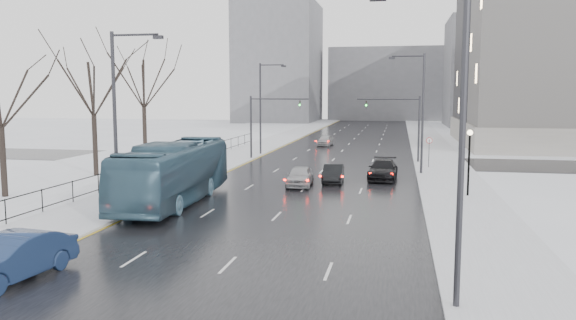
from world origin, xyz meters
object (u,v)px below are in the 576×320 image
Objects in this scene: tree_park_c at (5,198)px; sedan_right_near at (333,174)px; mast_signal_right at (408,121)px; sedan_center_far at (325,140)px; tree_park_e at (146,162)px; sedan_left_near at (12,258)px; streetlight_l_far at (262,104)px; sedan_center_near at (300,176)px; bus at (174,172)px; tree_park_d at (96,176)px; sedan_right_far at (383,170)px; lamppost_r_mid at (469,153)px; streetlight_r_mid at (420,107)px; no_uturn_sign at (429,143)px; streetlight_r_near at (454,132)px; streetlight_l_near at (119,115)px; mast_signal_left at (261,120)px.

tree_park_c reaches higher than sedan_right_near.
mast_signal_right is 1.59× the size of sedan_center_far.
tree_park_e reaches higher than sedan_right_near.
sedan_left_near is at bearing -112.01° from sedan_right_near.
sedan_center_near is at bearing -68.80° from streetlight_l_far.
bus is at bearing 97.05° from sedan_left_near.
mast_signal_right reaches higher than sedan_center_near.
sedan_center_far is at bearing 63.32° from tree_park_d.
sedan_right_far is (3.65, 2.34, 0.09)m from sedan_right_near.
lamppost_r_mid is at bearing -7.91° from tree_park_d.
sedan_center_far is at bearing 114.56° from streetlight_r_mid.
sedan_left_near is 54.37m from sedan_center_far.
sedan_center_near is (-11.50, 2.23, -2.17)m from lamppost_r_mid.
sedan_right_far is at bearing 130.38° from lamppost_r_mid.
no_uturn_sign is at bearing 35.83° from tree_park_c.
bus is 13.12m from sedan_right_near.
streetlight_r_mid is 1.00× the size of streetlight_l_far.
tree_park_c is 22.69m from sedan_right_near.
tree_park_d is at bearing 172.09° from lamppost_r_mid.
streetlight_l_far reaches higher than sedan_right_near.
tree_park_e reaches higher than bus.
tree_park_e is 1.00× the size of bus.
streetlight_l_far is (10.03, 8.00, 5.62)m from tree_park_e.
streetlight_r_near is at bearing 8.41° from sedan_left_near.
tree_park_d is at bearing -118.15° from streetlight_l_far.
streetlight_l_near is (10.33, -4.00, 5.62)m from tree_park_c.
sedan_left_near reaches higher than sedan_center_far.
streetlight_r_mid is 2.44× the size of sedan_center_far.
tree_park_c is 1.15× the size of streetlight_l_far.
streetlight_l_far is 16.07m from mast_signal_right.
mast_signal_right is 41.03m from sedan_left_near.
streetlight_l_far is 1.54× the size of mast_signal_right.
sedan_right_far is at bearing -48.64° from streetlight_l_far.
sedan_left_near is (11.42, -14.28, 0.88)m from tree_park_c.
lamppost_r_mid is at bearing -82.67° from no_uturn_sign.
mast_signal_left is 38.42m from sedan_left_near.
streetlight_r_mid is 25.82m from streetlight_l_near.
mast_signal_right is at bearing 115.11° from no_uturn_sign.
streetlight_r_mid is at bearing 30.96° from tree_park_c.
no_uturn_sign is 0.65× the size of sedan_right_near.
streetlight_r_mid is 17.50m from mast_signal_left.
sedan_right_far is at bearing 34.45° from sedan_center_near.
sedan_center_near is (6.58, 22.51, -0.10)m from sedan_left_near.
streetlight_l_far is 2.31× the size of sedan_center_near.
bus is 3.31× the size of sedan_center_far.
no_uturn_sign is 0.53× the size of sedan_left_near.
tree_park_c is 4.26× the size of no_uturn_sign.
streetlight_r_near and streetlight_l_near have the same top height.
streetlight_l_near reaches higher than mast_signal_right.
tree_park_d is 1.92× the size of mast_signal_right.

